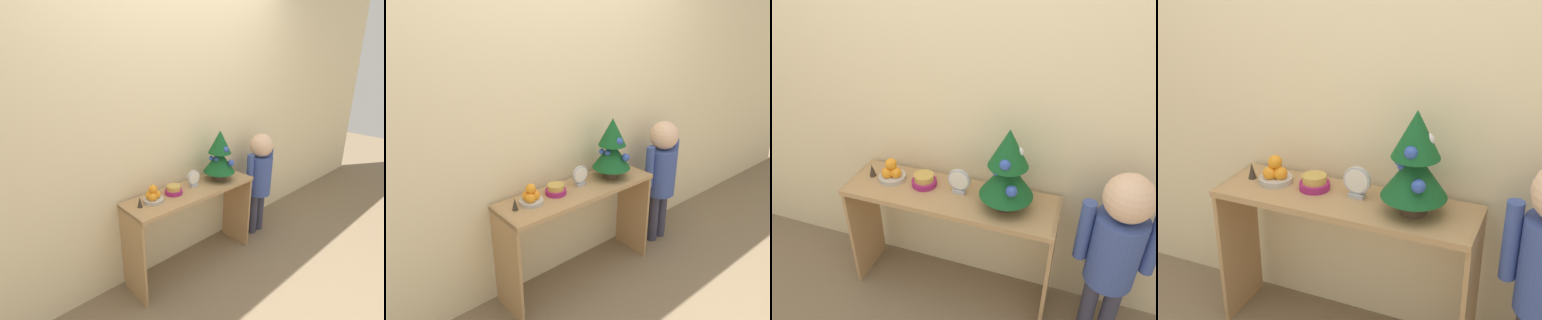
# 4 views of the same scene
# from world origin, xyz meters

# --- Properties ---
(ground_plane) EXTENTS (12.00, 12.00, 0.00)m
(ground_plane) POSITION_xyz_m (0.00, 0.00, 0.00)
(ground_plane) COLOR #7A664C
(back_wall) EXTENTS (7.00, 0.05, 2.50)m
(back_wall) POSITION_xyz_m (0.00, 0.39, 1.25)
(back_wall) COLOR beige
(back_wall) RESTS_ON ground_plane
(console_table) EXTENTS (1.16, 0.35, 0.72)m
(console_table) POSITION_xyz_m (0.00, 0.17, 0.56)
(console_table) COLOR tan
(console_table) RESTS_ON ground_plane
(mini_tree) EXTENTS (0.27, 0.27, 0.44)m
(mini_tree) POSITION_xyz_m (0.31, 0.17, 0.95)
(mini_tree) COLOR #4C3828
(mini_tree) RESTS_ON console_table
(fruit_bowl) EXTENTS (0.15, 0.15, 0.13)m
(fruit_bowl) POSITION_xyz_m (-0.36, 0.20, 0.77)
(fruit_bowl) COLOR #B7B2A8
(fruit_bowl) RESTS_ON console_table
(singing_bowl) EXTENTS (0.14, 0.14, 0.07)m
(singing_bowl) POSITION_xyz_m (-0.16, 0.21, 0.75)
(singing_bowl) COLOR #9E2366
(singing_bowl) RESTS_ON console_table
(desk_clock) EXTENTS (0.12, 0.04, 0.14)m
(desk_clock) POSITION_xyz_m (0.05, 0.20, 0.79)
(desk_clock) COLOR #B2B2B7
(desk_clock) RESTS_ON console_table
(figurine) EXTENTS (0.04, 0.04, 0.08)m
(figurine) POSITION_xyz_m (-0.48, 0.19, 0.76)
(figurine) COLOR #382D23
(figurine) RESTS_ON console_table
(child_figure) EXTENTS (0.37, 0.24, 1.04)m
(child_figure) POSITION_xyz_m (0.86, 0.14, 0.65)
(child_figure) COLOR #38384C
(child_figure) RESTS_ON ground_plane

